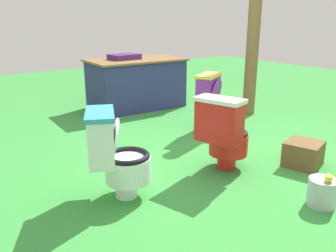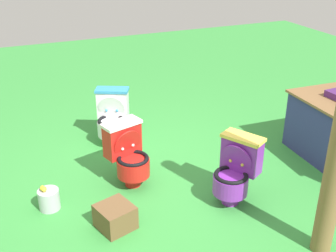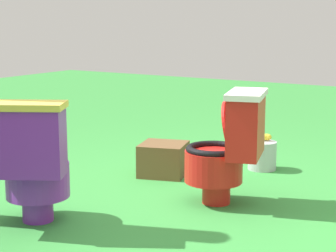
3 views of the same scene
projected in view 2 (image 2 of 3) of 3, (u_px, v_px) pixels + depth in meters
name	position (u px, v px, depth m)	size (l,w,h in m)	color
ground	(158.00, 182.00, 4.91)	(14.00, 14.00, 0.00)	green
toilet_red	(128.00, 154.00, 4.76)	(0.59, 0.53, 0.73)	red
toilet_purple	(236.00, 170.00, 4.45)	(0.59, 0.63, 0.73)	purple
toilet_white	(112.00, 116.00, 5.69)	(0.62, 0.57, 0.73)	white
small_crate	(115.00, 217.00, 4.14)	(0.33, 0.32, 0.24)	brown
lemon_bucket	(49.00, 199.00, 4.41)	(0.22, 0.22, 0.28)	#B7B7BF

